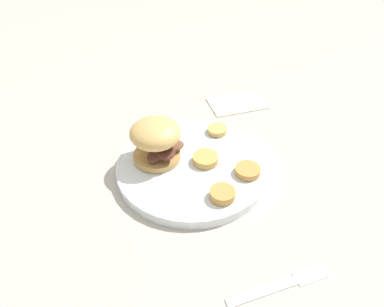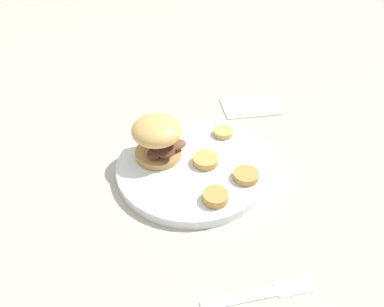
# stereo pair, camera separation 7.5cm
# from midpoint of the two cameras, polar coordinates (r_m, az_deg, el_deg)

# --- Properties ---
(ground_plane) EXTENTS (4.00, 4.00, 0.00)m
(ground_plane) POSITION_cam_midpoint_polar(r_m,az_deg,el_deg) (0.78, 2.75, -2.77)
(ground_plane) COLOR #B2A899
(dinner_plate) EXTENTS (0.31, 0.31, 0.02)m
(dinner_plate) POSITION_cam_midpoint_polar(r_m,az_deg,el_deg) (0.77, 2.78, -2.10)
(dinner_plate) COLOR white
(dinner_plate) RESTS_ON ground_plane
(sandwich) EXTENTS (0.11, 0.10, 0.09)m
(sandwich) POSITION_cam_midpoint_polar(r_m,az_deg,el_deg) (0.75, -2.32, 2.51)
(sandwich) COLOR tan
(sandwich) RESTS_ON dinner_plate
(potato_round_0) EXTENTS (0.05, 0.05, 0.01)m
(potato_round_0) POSITION_cam_midpoint_polar(r_m,az_deg,el_deg) (0.74, 11.11, -3.39)
(potato_round_0) COLOR #BC8942
(potato_round_0) RESTS_ON dinner_plate
(potato_round_1) EXTENTS (0.04, 0.04, 0.01)m
(potato_round_1) POSITION_cam_midpoint_polar(r_m,az_deg,el_deg) (0.84, 7.32, 3.17)
(potato_round_1) COLOR tan
(potato_round_1) RESTS_ON dinner_plate
(potato_round_2) EXTENTS (0.05, 0.05, 0.02)m
(potato_round_2) POSITION_cam_midpoint_polar(r_m,az_deg,el_deg) (0.69, 6.75, -6.68)
(potato_round_2) COLOR #BC8942
(potato_round_2) RESTS_ON dinner_plate
(potato_round_3) EXTENTS (0.05, 0.05, 0.01)m
(potato_round_3) POSITION_cam_midpoint_polar(r_m,az_deg,el_deg) (0.76, 4.95, -1.35)
(potato_round_3) COLOR tan
(potato_round_3) RESTS_ON dinner_plate
(fork) EXTENTS (0.18, 0.05, 0.00)m
(fork) POSITION_cam_midpoint_polar(r_m,az_deg,el_deg) (0.62, 13.91, -20.33)
(fork) COLOR silver
(fork) RESTS_ON ground_plane
(napkin) EXTENTS (0.15, 0.11, 0.01)m
(napkin) POSITION_cam_midpoint_polar(r_m,az_deg,el_deg) (0.98, 11.01, 6.96)
(napkin) COLOR beige
(napkin) RESTS_ON ground_plane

